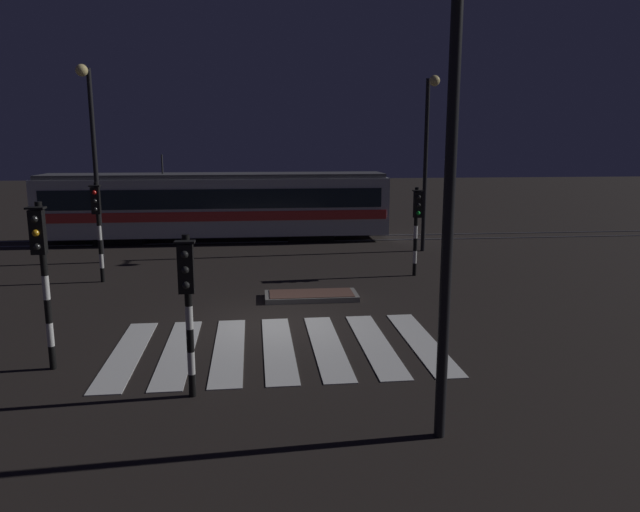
{
  "coord_description": "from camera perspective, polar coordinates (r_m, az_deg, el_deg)",
  "views": [
    {
      "loc": [
        -0.4,
        -15.16,
        4.8
      ],
      "look_at": [
        1.4,
        2.04,
        1.4
      ],
      "focal_mm": 33.07,
      "sensor_mm": 36.0,
      "label": 1
    }
  ],
  "objects": [
    {
      "name": "traffic_light_corner_far_right",
      "position": [
        21.11,
        9.34,
        3.63
      ],
      "size": [
        0.36,
        0.42,
        3.18
      ],
      "color": "black",
      "rests_on": "ground"
    },
    {
      "name": "street_lamp_trackside_left",
      "position": [
        24.41,
        -21.2,
        10.23
      ],
      "size": [
        0.44,
        1.21,
        7.51
      ],
      "color": "black",
      "rests_on": "ground"
    },
    {
      "name": "street_lamp_near_kerb",
      "position": [
        8.97,
        13.07,
        9.87
      ],
      "size": [
        0.44,
        1.21,
        7.36
      ],
      "color": "black",
      "rests_on": "ground"
    },
    {
      "name": "crosswalk_zebra",
      "position": [
        14.05,
        -4.05,
        -8.84
      ],
      "size": [
        7.67,
        4.57,
        0.02
      ],
      "color": "silver",
      "rests_on": "ground"
    },
    {
      "name": "ground_plane",
      "position": [
        15.9,
        -4.3,
        -6.47
      ],
      "size": [
        120.0,
        120.0,
        0.0
      ],
      "primitive_type": "plane",
      "color": "black"
    },
    {
      "name": "tram",
      "position": [
        28.85,
        -9.99,
        4.89
      ],
      "size": [
        16.57,
        2.58,
        4.15
      ],
      "color": "silver",
      "rests_on": "ground"
    },
    {
      "name": "traffic_light_corner_near_left",
      "position": [
        13.34,
        -25.31,
        -0.48
      ],
      "size": [
        0.36,
        0.42,
        3.58
      ],
      "color": "black",
      "rests_on": "ground"
    },
    {
      "name": "traffic_island",
      "position": [
        18.21,
        -0.85,
        -3.87
      ],
      "size": [
        2.85,
        1.2,
        0.18
      ],
      "color": "slate",
      "rests_on": "ground"
    },
    {
      "name": "traffic_light_kerb_mid_left",
      "position": [
        11.06,
        -12.7,
        -3.49
      ],
      "size": [
        0.36,
        0.42,
        3.13
      ],
      "color": "black",
      "rests_on": "ground"
    },
    {
      "name": "rail_far",
      "position": [
        29.73,
        -5.14,
        1.82
      ],
      "size": [
        80.0,
        0.12,
        0.03
      ],
      "primitive_type": "cube",
      "color": "#59595E",
      "rests_on": "ground"
    },
    {
      "name": "rail_near",
      "position": [
        28.31,
        -5.1,
        1.36
      ],
      "size": [
        80.0,
        0.12,
        0.03
      ],
      "primitive_type": "cube",
      "color": "#59595E",
      "rests_on": "ground"
    },
    {
      "name": "traffic_light_corner_far_left",
      "position": [
        21.23,
        -20.72,
        3.54
      ],
      "size": [
        0.36,
        0.42,
        3.43
      ],
      "color": "black",
      "rests_on": "ground"
    },
    {
      "name": "street_lamp_trackside_right",
      "position": [
        25.75,
        10.38,
        10.65
      ],
      "size": [
        0.44,
        1.21,
        7.38
      ],
      "color": "black",
      "rests_on": "ground"
    }
  ]
}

